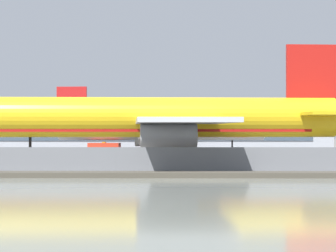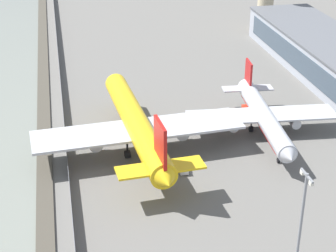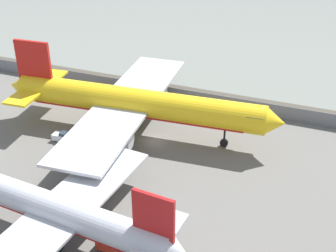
% 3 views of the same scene
% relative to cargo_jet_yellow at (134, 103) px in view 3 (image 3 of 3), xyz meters
% --- Properties ---
extents(ground_plane, '(500.00, 500.00, 0.00)m').
position_rel_cargo_jet_yellow_xyz_m(ground_plane, '(-4.48, 1.53, -5.81)').
color(ground_plane, '#66635E').
extents(waterfront_lagoon, '(320.00, 98.00, 0.01)m').
position_rel_cargo_jet_yellow_xyz_m(waterfront_lagoon, '(-4.48, -69.47, -5.81)').
color(waterfront_lagoon, gray).
rests_on(waterfront_lagoon, ground).
extents(shoreline_seawall, '(320.00, 3.00, 0.50)m').
position_rel_cargo_jet_yellow_xyz_m(shoreline_seawall, '(-4.48, -18.97, -5.56)').
color(shoreline_seawall, '#474238').
rests_on(shoreline_seawall, ground).
extents(perimeter_fence, '(280.00, 0.10, 2.71)m').
position_rel_cargo_jet_yellow_xyz_m(perimeter_fence, '(-4.48, -14.47, -4.46)').
color(perimeter_fence, slate).
rests_on(perimeter_fence, ground).
extents(cargo_jet_yellow, '(50.36, 43.07, 15.23)m').
position_rel_cargo_jet_yellow_xyz_m(cargo_jet_yellow, '(0.00, 0.00, 0.00)').
color(cargo_jet_yellow, yellow).
rests_on(cargo_jet_yellow, ground).
extents(passenger_jet_silver, '(38.75, 33.18, 11.83)m').
position_rel_cargo_jet_yellow_xyz_m(passenger_jet_silver, '(-1.53, 27.80, -1.30)').
color(passenger_jet_silver, silver).
rests_on(passenger_jet_silver, ground).
extents(baggage_tug, '(3.20, 1.60, 1.80)m').
position_rel_cargo_jet_yellow_xyz_m(baggage_tug, '(10.47, 7.28, -5.01)').
color(baggage_tug, white).
rests_on(baggage_tug, ground).
extents(ops_van, '(5.40, 2.67, 2.48)m').
position_rel_cargo_jet_yellow_xyz_m(ops_van, '(-10.39, 27.54, -4.54)').
color(ops_van, red).
rests_on(ops_van, ground).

